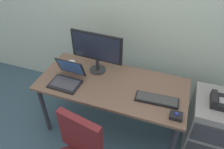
{
  "coord_description": "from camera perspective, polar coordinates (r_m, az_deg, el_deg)",
  "views": [
    {
      "loc": [
        0.56,
        -1.58,
        2.2
      ],
      "look_at": [
        0.0,
        0.0,
        0.84
      ],
      "focal_mm": 34.26,
      "sensor_mm": 36.0,
      "label": 1
    }
  ],
  "objects": [
    {
      "name": "keyboard",
      "position": [
        2.09,
        11.86,
        -6.53
      ],
      "size": [
        0.42,
        0.16,
        0.03
      ],
      "color": "black",
      "rests_on": "desk"
    },
    {
      "name": "laptop",
      "position": [
        2.27,
        -11.9,
        -0.82
      ],
      "size": [
        0.32,
        0.31,
        0.23
      ],
      "color": "black",
      "rests_on": "desk"
    },
    {
      "name": "desk",
      "position": [
        2.29,
        0.0,
        -3.86
      ],
      "size": [
        1.56,
        0.7,
        0.72
      ],
      "color": "brown",
      "rests_on": "ground"
    },
    {
      "name": "file_cabinet",
      "position": [
        2.56,
        24.39,
        -12.2
      ],
      "size": [
        0.42,
        0.53,
        0.69
      ],
      "color": "gray",
      "rests_on": "ground"
    },
    {
      "name": "coffee_mug",
      "position": [
        2.41,
        -10.62,
        2.16
      ],
      "size": [
        0.1,
        0.09,
        0.12
      ],
      "color": "silver",
      "rests_on": "desk"
    },
    {
      "name": "monitor_main",
      "position": [
        2.25,
        -4.15,
        6.72
      ],
      "size": [
        0.57,
        0.18,
        0.46
      ],
      "color": "#262628",
      "rests_on": "desk"
    },
    {
      "name": "desk_phone",
      "position": [
        2.28,
        26.69,
        -6.34
      ],
      "size": [
        0.17,
        0.2,
        0.09
      ],
      "color": "black",
      "rests_on": "file_cabinet"
    },
    {
      "name": "ground_plane",
      "position": [
        2.77,
        0.0,
        -13.71
      ],
      "size": [
        8.0,
        8.0,
        0.0
      ],
      "primitive_type": "plane",
      "color": "#364E5B"
    },
    {
      "name": "trackball_mouse",
      "position": [
        1.98,
        16.73,
        -10.46
      ],
      "size": [
        0.11,
        0.09,
        0.07
      ],
      "color": "black",
      "rests_on": "desk"
    }
  ]
}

